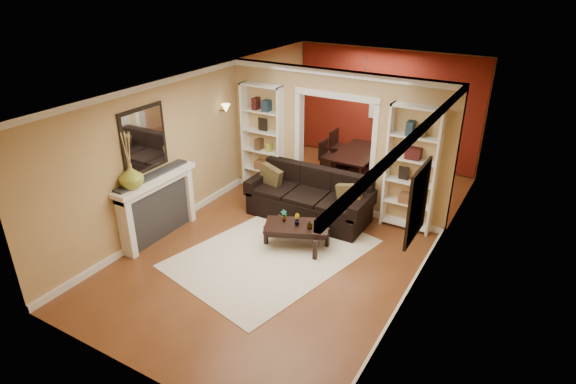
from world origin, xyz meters
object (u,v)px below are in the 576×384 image
Objects in this scene: sofa at (309,196)px; coffee_table at (296,235)px; dining_table at (359,163)px; fireplace at (159,208)px; bookshelf_right at (411,170)px; bookshelf_left at (263,140)px.

coffee_table is at bearing -73.51° from sofa.
fireplace is at bearing 156.15° from dining_table.
bookshelf_right is at bearing -137.32° from dining_table.
dining_table is (-1.70, 1.85, -0.87)m from bookshelf_right.
sofa reaches higher than dining_table.
fireplace is (-2.22, -0.95, 0.38)m from coffee_table.
bookshelf_left is at bearing 77.95° from fireplace.
bookshelf_right is at bearing 34.80° from fireplace.
bookshelf_left is at bearing 157.27° from sofa.
bookshelf_right is (1.42, 1.58, 0.95)m from coffee_table.
dining_table is (1.94, 4.38, -0.30)m from fireplace.
fireplace reaches higher than dining_table.
bookshelf_right is at bearing 0.00° from bookshelf_left.
fireplace is at bearing -145.20° from bookshelf_right.
bookshelf_right is 1.35× the size of fireplace.
coffee_table is at bearing 23.10° from fireplace.
fireplace is at bearing 178.93° from coffee_table.
dining_table is at bearing 66.15° from fireplace.
bookshelf_left is at bearing 142.95° from dining_table.
sofa is 1.94m from bookshelf_right.
coffee_table is at bearing -43.26° from bookshelf_left.
bookshelf_left is (-1.68, 1.58, 0.95)m from coffee_table.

